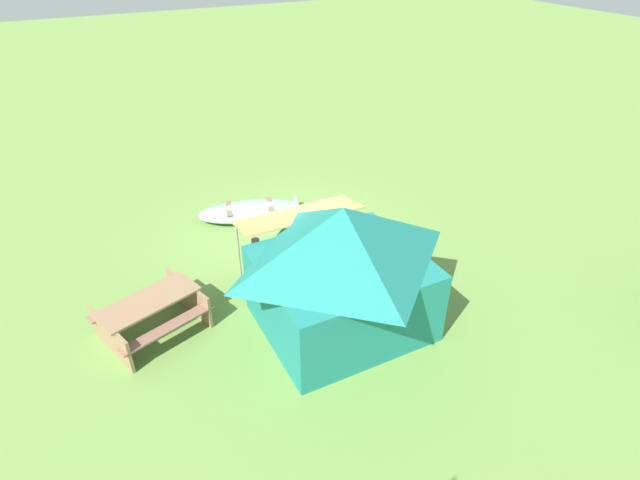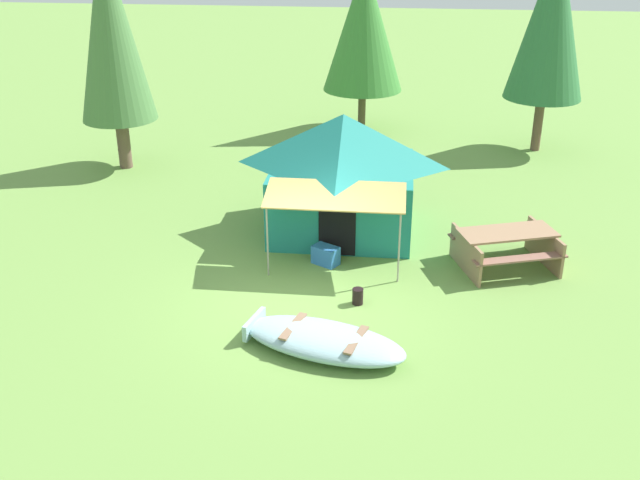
% 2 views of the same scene
% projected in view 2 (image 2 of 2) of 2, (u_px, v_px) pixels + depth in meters
% --- Properties ---
extents(ground_plane, '(80.00, 80.00, 0.00)m').
position_uv_depth(ground_plane, '(303.00, 301.00, 13.62)').
color(ground_plane, '#6B9444').
extents(beached_rowboat, '(2.98, 1.86, 0.37)m').
position_uv_depth(beached_rowboat, '(323.00, 340.00, 12.06)').
color(beached_rowboat, '#95BBC2').
rests_on(beached_rowboat, ground_plane).
extents(canvas_cabin_tent, '(3.27, 3.89, 2.64)m').
position_uv_depth(canvas_cabin_tent, '(343.00, 172.00, 15.96)').
color(canvas_cabin_tent, '#1F7E76').
rests_on(canvas_cabin_tent, ground_plane).
extents(picnic_table, '(2.27, 2.02, 0.77)m').
position_uv_depth(picnic_table, '(506.00, 244.00, 14.69)').
color(picnic_table, '#967153').
rests_on(picnic_table, ground_plane).
extents(cooler_box, '(0.61, 0.54, 0.38)m').
position_uv_depth(cooler_box, '(326.00, 255.00, 14.92)').
color(cooler_box, '#306FBE').
rests_on(cooler_box, ground_plane).
extents(fuel_can, '(0.23, 0.23, 0.30)m').
position_uv_depth(fuel_can, '(358.00, 296.00, 13.47)').
color(fuel_can, black).
rests_on(fuel_can, ground_plane).
extents(pine_tree_back_left, '(2.19, 2.19, 5.94)m').
position_uv_depth(pine_tree_back_left, '(551.00, 19.00, 20.19)').
color(pine_tree_back_left, brown).
rests_on(pine_tree_back_left, ground_plane).
extents(pine_tree_back_right, '(2.44, 2.44, 5.15)m').
position_uv_depth(pine_tree_back_right, '(364.00, 27.00, 22.27)').
color(pine_tree_back_right, brown).
rests_on(pine_tree_back_right, ground_plane).
extents(pine_tree_far_center, '(1.98, 1.98, 6.09)m').
position_uv_depth(pine_tree_far_center, '(111.00, 29.00, 18.81)').
color(pine_tree_far_center, brown).
rests_on(pine_tree_far_center, ground_plane).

